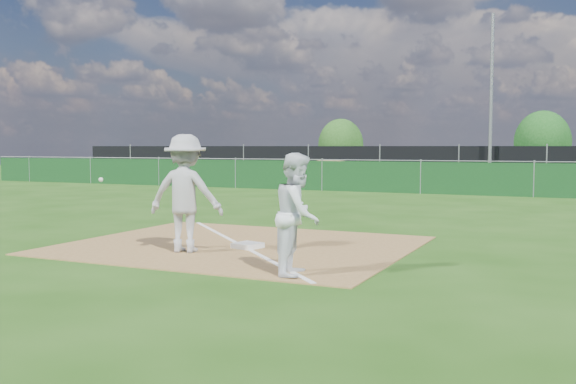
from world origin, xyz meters
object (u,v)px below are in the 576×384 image
object	(u,v)px
car_right	(537,167)
first_base	(248,245)
runner	(298,214)
car_left	(394,164)
car_mid	(460,163)
play_at_first	(186,193)
light_pole	(491,99)
tree_mid	(542,142)
tree_left	(341,145)

from	to	relation	value
car_right	first_base	bearing A→B (deg)	166.91
runner	car_left	size ratio (longest dim) A/B	0.40
car_mid	runner	bearing A→B (deg)	-171.73
first_base	car_left	size ratio (longest dim) A/B	0.10
car_right	car_left	bearing A→B (deg)	82.78
first_base	play_at_first	distance (m)	1.43
runner	car_mid	distance (m)	28.93
light_pole	car_right	xyz separation A→B (m)	(1.77, 5.76, -3.34)
light_pole	tree_mid	world-z (taller)	light_pole
play_at_first	car_mid	world-z (taller)	play_at_first
car_left	car_mid	bearing A→B (deg)	-101.99
car_left	car_mid	world-z (taller)	car_mid
car_mid	car_left	bearing A→B (deg)	83.39
play_at_first	tree_left	world-z (taller)	tree_left
light_pole	car_right	size ratio (longest dim) A/B	1.80
play_at_first	car_right	bearing A→B (deg)	82.59
car_left	car_right	distance (m)	8.04
play_at_first	car_mid	size ratio (longest dim) A/B	0.48
first_base	tree_mid	size ratio (longest dim) A/B	0.11
light_pole	car_right	world-z (taller)	light_pole
first_base	tree_left	world-z (taller)	tree_left
runner	car_right	bearing A→B (deg)	-14.11
play_at_first	runner	xyz separation A→B (m)	(2.46, -0.91, -0.15)
car_left	light_pole	bearing A→B (deg)	-135.40
first_base	tree_mid	xyz separation A→B (m)	(2.89, 32.63, 1.98)
light_pole	car_mid	distance (m)	6.46
first_base	play_at_first	world-z (taller)	play_at_first
runner	first_base	bearing A→B (deg)	33.63
tree_left	play_at_first	bearing A→B (deg)	-74.21
first_base	car_left	xyz separation A→B (m)	(-5.09, 27.76, 0.67)
tree_left	light_pole	bearing A→B (deg)	-41.41
car_left	car_mid	xyz separation A→B (m)	(3.99, -0.65, 0.10)
tree_left	tree_mid	xyz separation A→B (m)	(12.85, 0.84, 0.16)
runner	car_left	xyz separation A→B (m)	(-6.80, 29.45, -0.11)
light_pole	tree_mid	distance (m)	10.98
car_left	tree_left	size ratio (longest dim) A/B	1.16
tree_mid	play_at_first	bearing A→B (deg)	-96.22
light_pole	car_left	world-z (taller)	light_pole
play_at_first	light_pole	bearing A→B (deg)	85.13
tree_mid	first_base	bearing A→B (deg)	-95.07
car_right	tree_left	world-z (taller)	tree_left
light_pole	first_base	world-z (taller)	light_pole
car_mid	tree_left	world-z (taller)	tree_left
tree_left	tree_mid	size ratio (longest dim) A/B	0.92
tree_left	runner	bearing A→B (deg)	-70.79
tree_mid	car_left	bearing A→B (deg)	-148.57
light_pole	runner	bearing A→B (deg)	-88.74
play_at_first	car_left	size ratio (longest dim) A/B	0.56
runner	car_left	world-z (taller)	runner
play_at_first	car_right	distance (m)	28.75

